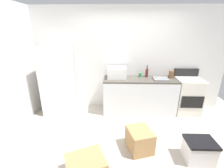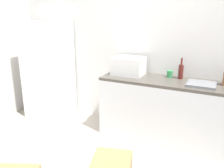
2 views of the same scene
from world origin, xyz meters
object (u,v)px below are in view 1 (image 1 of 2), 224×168
Objects in this scene: stove_oven at (187,95)px; microwave at (117,73)px; refrigerator at (58,81)px; cardboard_box_medium at (139,140)px; cardboard_box_large at (86,167)px; storage_bin at (199,150)px; knife_block at (171,74)px; wine_bottle at (147,73)px; coffee_mug at (140,75)px.

stove_oven is 2.39× the size of microwave.
stove_oven is (3.27, 0.06, -0.37)m from refrigerator.
cardboard_box_medium is (0.41, -1.44, -0.84)m from microwave.
cardboard_box_large is (1.03, -1.90, -0.69)m from refrigerator.
storage_bin reaches higher than cardboard_box_large.
cardboard_box_medium is at bearing -73.98° from microwave.
refrigerator reaches higher than cardboard_box_medium.
microwave reaches higher than cardboard_box_medium.
stove_oven is 2.39× the size of storage_bin.
wine_bottle is at bearing 173.80° from knife_block.
cardboard_box_large is at bearing -146.90° from cardboard_box_medium.
cardboard_box_large is (-0.45, -2.00, -0.89)m from microwave.
cardboard_box_medium is (-1.38, -1.40, -0.27)m from stove_oven.
storage_bin is (0.94, -0.22, -0.01)m from cardboard_box_medium.
microwave reaches higher than knife_block.
coffee_mug is 0.56× the size of knife_block.
microwave is 2.56× the size of knife_block.
microwave is 2.31m from storage_bin.
coffee_mug is (0.60, 0.12, -0.09)m from microwave.
stove_oven is 1.30m from coffee_mug.
microwave is at bearing 129.06° from storage_bin.
knife_block is at bearing 89.73° from storage_bin.
knife_block reaches higher than storage_bin.
knife_block is at bearing 2.90° from refrigerator.
storage_bin is at bearing -90.27° from knife_block.
wine_bottle reaches higher than stove_oven.
storage_bin is at bearing -105.31° from stove_oven.
knife_block is (0.60, -0.07, -0.02)m from wine_bottle.
cardboard_box_large is at bearing -61.65° from refrigerator.
refrigerator is 3.03× the size of cardboard_box_large.
refrigerator is 1.49m from microwave.
knife_block is 0.33× the size of cardboard_box_large.
microwave is at bearing -171.94° from wine_bottle.
stove_oven is 0.69m from knife_block.
wine_bottle is 1.78m from cardboard_box_medium.
wine_bottle is at bearing 77.40° from cardboard_box_medium.
stove_oven is 3.67× the size of wine_bottle.
refrigerator reaches higher than cardboard_box_large.
cardboard_box_large is at bearing -138.89° from stove_oven.
refrigerator is 2.84m from knife_block.
refrigerator is 2.27m from cardboard_box_large.
knife_block is (1.36, 0.04, -0.05)m from microwave.
refrigerator reaches higher than wine_bottle.
wine_bottle is 1.67× the size of knife_block.
stove_oven is 1.88m from microwave.
microwave is at bearing 106.02° from cardboard_box_medium.
wine_bottle reaches higher than storage_bin.
stove_oven is at bearing 74.69° from storage_bin.
cardboard_box_medium is at bearing 166.57° from storage_bin.
knife_block is 1.93m from cardboard_box_medium.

